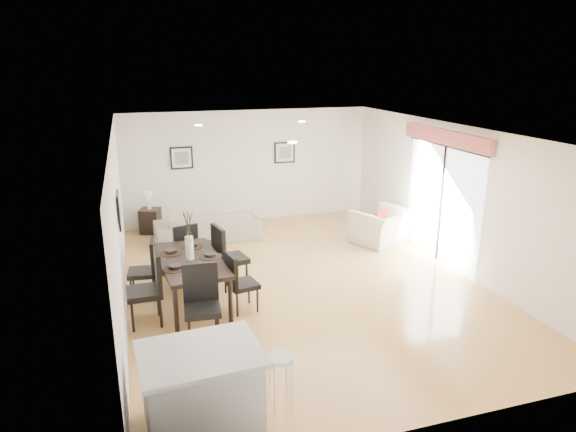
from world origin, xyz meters
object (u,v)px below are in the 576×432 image
object	(u,v)px
armchair	(382,226)
kitchen_island	(202,388)
dining_chair_wnear	(150,284)
dining_table	(190,264)
dining_chair_foot	(184,247)
dining_chair_enear	(238,279)
bar_stool	(280,364)
dining_chair_wfar	(147,266)
coffee_table	(185,257)
dining_chair_head	(202,299)
side_table	(150,221)
sofa	(208,226)
dining_chair_efar	(226,253)

from	to	relation	value
armchair	kitchen_island	distance (m)	6.55
armchair	dining_chair_wnear	world-z (taller)	dining_chair_wnear
dining_table	dining_chair_foot	size ratio (longest dim) A/B	1.91
armchair	dining_chair_enear	size ratio (longest dim) A/B	1.19
bar_stool	dining_chair_wfar	bearing A→B (deg)	110.45
armchair	coffee_table	world-z (taller)	armchair
dining_chair_head	side_table	size ratio (longest dim) A/B	1.96
dining_chair_head	coffee_table	world-z (taller)	dining_chair_head
coffee_table	kitchen_island	distance (m)	4.52
dining_chair_wnear	dining_chair_enear	size ratio (longest dim) A/B	1.17
dining_chair_foot	dining_chair_wnear	bearing A→B (deg)	52.81
sofa	dining_chair_head	bearing A→B (deg)	78.02
armchair	bar_stool	world-z (taller)	armchair
dining_chair_enear	side_table	bearing A→B (deg)	4.18
dining_chair_enear	dining_chair_head	world-z (taller)	dining_chair_head
dining_table	dining_chair_wfar	bearing A→B (deg)	140.73
sofa	bar_stool	size ratio (longest dim) A/B	3.40
dining_chair_head	bar_stool	size ratio (longest dim) A/B	1.66
sofa	armchair	size ratio (longest dim) A/B	1.97
dining_chair_foot	side_table	world-z (taller)	dining_chair_foot
coffee_table	side_table	size ratio (longest dim) A/B	1.94
dining_table	dining_chair_enear	world-z (taller)	dining_chair_enear
bar_stool	coffee_table	bearing A→B (deg)	96.95
dining_chair_enear	kitchen_island	world-z (taller)	dining_chair_enear
dining_chair_wfar	dining_table	bearing A→B (deg)	61.92
dining_table	dining_chair_wfar	size ratio (longest dim) A/B	1.93
dining_chair_wnear	bar_stool	size ratio (longest dim) A/B	1.71
sofa	dining_chair_head	world-z (taller)	dining_chair_head
dining_table	kitchen_island	xyz separation A→B (m)	(-0.26, -2.96, -0.25)
sofa	kitchen_island	world-z (taller)	kitchen_island
dining_chair_wfar	kitchen_island	size ratio (longest dim) A/B	0.76
dining_chair_foot	coffee_table	xyz separation A→B (m)	(0.04, 0.39, -0.35)
dining_chair_head	side_table	bearing A→B (deg)	99.99
dining_chair_head	coffee_table	xyz separation A→B (m)	(0.06, 2.69, -0.40)
dining_chair_wnear	dining_chair_wfar	distance (m)	0.92
dining_table	coffee_table	bearing A→B (deg)	82.95
dining_chair_efar	coffee_table	size ratio (longest dim) A/B	1.04
coffee_table	dining_chair_efar	bearing A→B (deg)	-55.28
bar_stool	dining_chair_enear	bearing A→B (deg)	88.89
armchair	dining_chair_head	distance (m)	5.18
dining_table	dining_chair_wnear	bearing A→B (deg)	-149.01
dining_chair_wfar	kitchen_island	xyz separation A→B (m)	(0.40, -3.41, -0.11)
dining_chair_wnear	side_table	distance (m)	4.44
dining_chair_enear	dining_chair_efar	size ratio (longest dim) A/B	0.85
dining_chair_wfar	side_table	distance (m)	3.52
kitchen_island	dining_chair_wnear	bearing A→B (deg)	95.02
dining_chair_wnear	coffee_table	xyz separation A→B (m)	(0.71, 2.01, -0.41)
dining_chair_enear	sofa	bearing A→B (deg)	-10.92
dining_table	dining_chair_wfar	world-z (taller)	dining_chair_wfar
sofa	dining_chair_efar	distance (m)	2.62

